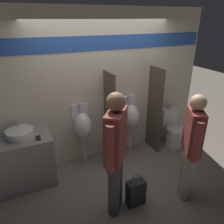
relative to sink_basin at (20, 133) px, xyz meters
The scene contains 13 objects.
ground_plane 1.76m from the sink_basin, 12.94° to the right, with size 16.00×16.00×0.00m, color #70665B.
display_wall 1.57m from the sink_basin, 10.02° to the left, with size 4.12×0.07×2.70m.
sink_counter 0.48m from the sink_basin, 130.36° to the right, with size 0.97×0.58×0.84m.
sink_basin is the anchor object (origin of this frame).
cell_phone 0.30m from the sink_basin, 35.86° to the right, with size 0.07×0.14×0.01m.
divider_near_counter 1.50m from the sink_basin, ahead, with size 0.03×0.45×1.69m.
divider_mid 2.47m from the sink_basin, ahead, with size 0.03×0.45×1.69m.
urinal_near_counter 1.03m from the sink_basin, ahead, with size 0.30×0.33×1.17m.
urinal_far 1.99m from the sink_basin, ahead, with size 0.30×0.33×1.17m.
toilet 3.01m from the sink_basin, ahead, with size 0.41×0.57×0.90m.
person_in_vest 2.54m from the sink_basin, 31.65° to the right, with size 0.37×0.50×1.63m.
person_with_lanyard 1.58m from the sink_basin, 46.66° to the right, with size 0.43×0.50×1.75m.
shopping_bag 1.95m from the sink_basin, 40.46° to the right, with size 0.27×0.15×0.52m.
Camera 1 is at (-1.40, -2.91, 2.52)m, focal length 35.00 mm.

